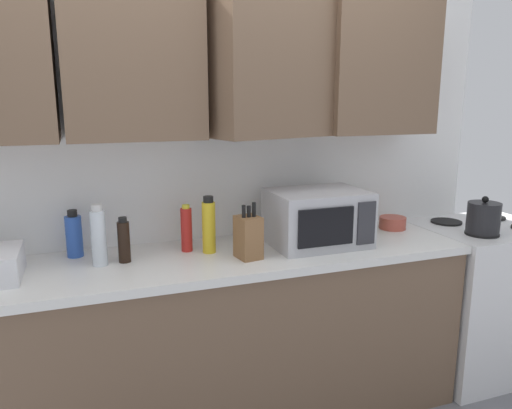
# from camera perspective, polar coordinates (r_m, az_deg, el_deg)

# --- Properties ---
(wall_back_with_cabinets) EXTENTS (3.42, 0.50, 2.60)m
(wall_back_with_cabinets) POSITION_cam_1_polar(r_m,az_deg,el_deg) (2.45, -6.77, 10.93)
(wall_back_with_cabinets) COLOR white
(wall_back_with_cabinets) RESTS_ON ground_plane
(counter_run) EXTENTS (2.55, 0.63, 0.90)m
(counter_run) POSITION_cam_1_polar(r_m,az_deg,el_deg) (2.53, -4.87, -15.64)
(counter_run) COLOR brown
(counter_run) RESTS_ON ground_plane
(stove_range) EXTENTS (0.76, 0.64, 0.91)m
(stove_range) POSITION_cam_1_polar(r_m,az_deg,el_deg) (3.30, 24.71, -9.84)
(stove_range) COLOR silver
(stove_range) RESTS_ON ground_plane
(kettle) EXTENTS (0.17, 0.17, 0.20)m
(kettle) POSITION_cam_1_polar(r_m,az_deg,el_deg) (2.94, 25.17, -1.40)
(kettle) COLOR black
(kettle) RESTS_ON stove_range
(microwave) EXTENTS (0.48, 0.37, 0.28)m
(microwave) POSITION_cam_1_polar(r_m,az_deg,el_deg) (2.49, 7.25, -1.55)
(microwave) COLOR #B7B7BC
(microwave) RESTS_ON counter_run
(knife_block) EXTENTS (0.12, 0.14, 0.27)m
(knife_block) POSITION_cam_1_polar(r_m,az_deg,el_deg) (2.27, -0.92, -3.81)
(knife_block) COLOR brown
(knife_block) RESTS_ON counter_run
(bottle_red_sauce) EXTENTS (0.05, 0.05, 0.23)m
(bottle_red_sauce) POSITION_cam_1_polar(r_m,az_deg,el_deg) (2.39, -8.18, -2.86)
(bottle_red_sauce) COLOR red
(bottle_red_sauce) RESTS_ON counter_run
(bottle_soy_dark) EXTENTS (0.06, 0.06, 0.21)m
(bottle_soy_dark) POSITION_cam_1_polar(r_m,az_deg,el_deg) (2.29, -15.27, -4.15)
(bottle_soy_dark) COLOR black
(bottle_soy_dark) RESTS_ON counter_run
(bottle_yellow_mustard) EXTENTS (0.06, 0.06, 0.28)m
(bottle_yellow_mustard) POSITION_cam_1_polar(r_m,az_deg,el_deg) (2.35, -5.57, -2.51)
(bottle_yellow_mustard) COLOR gold
(bottle_yellow_mustard) RESTS_ON counter_run
(bottle_blue_cleaner) EXTENTS (0.08, 0.08, 0.23)m
(bottle_blue_cleaner) POSITION_cam_1_polar(r_m,az_deg,el_deg) (2.45, -20.61, -3.41)
(bottle_blue_cleaner) COLOR #2D56B7
(bottle_blue_cleaner) RESTS_ON counter_run
(bottle_green_oil) EXTENTS (0.07, 0.07, 0.19)m
(bottle_green_oil) POSITION_cam_1_polar(r_m,az_deg,el_deg) (2.79, 12.60, -1.37)
(bottle_green_oil) COLOR #386B2D
(bottle_green_oil) RESTS_ON counter_run
(bottle_clear_tall) EXTENTS (0.07, 0.07, 0.28)m
(bottle_clear_tall) POSITION_cam_1_polar(r_m,az_deg,el_deg) (2.27, -18.02, -3.63)
(bottle_clear_tall) COLOR silver
(bottle_clear_tall) RESTS_ON counter_run
(bowl_ceramic_small) EXTENTS (0.15, 0.15, 0.07)m
(bowl_ceramic_small) POSITION_cam_1_polar(r_m,az_deg,el_deg) (2.91, 15.75, -2.08)
(bowl_ceramic_small) COLOR #B24C3D
(bowl_ceramic_small) RESTS_ON counter_run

